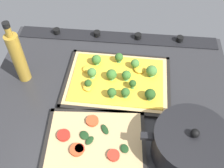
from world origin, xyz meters
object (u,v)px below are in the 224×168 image
object	(u,v)px
cooking_pot	(190,145)
oil_bottle	(18,57)
baking_tray_front	(117,82)
veggie_pizza_back	(94,140)
broccoli_pizza	(119,79)
baking_tray_back	(95,140)

from	to	relation	value
cooking_pot	oil_bottle	size ratio (longest dim) A/B	1.14
baking_tray_front	veggie_pizza_back	xyz separation A→B (cm)	(5.01, 24.12, 0.73)
oil_bottle	broccoli_pizza	bearing A→B (deg)	-178.48
baking_tray_front	broccoli_pizza	distance (cm)	1.69
cooking_pot	oil_bottle	world-z (taller)	oil_bottle
cooking_pot	veggie_pizza_back	bearing A→B (deg)	-2.41
broccoli_pizza	oil_bottle	bearing A→B (deg)	1.52
broccoli_pizza	oil_bottle	world-z (taller)	oil_bottle
baking_tray_back	baking_tray_front	bearing A→B (deg)	-101.05
baking_tray_front	oil_bottle	xyz separation A→B (cm)	(33.72, 0.85, 10.02)
veggie_pizza_back	oil_bottle	bearing A→B (deg)	-39.02
baking_tray_back	cooking_pot	xyz separation A→B (cm)	(-27.13, 1.29, 4.85)
baking_tray_front	broccoli_pizza	world-z (taller)	broccoli_pizza
broccoli_pizza	veggie_pizza_back	distance (cm)	24.80
broccoli_pizza	oil_bottle	xyz separation A→B (cm)	(34.16, 0.91, 8.39)
baking_tray_front	baking_tray_back	bearing A→B (deg)	78.95
baking_tray_front	cooking_pot	world-z (taller)	cooking_pot
broccoli_pizza	cooking_pot	bearing A→B (deg)	130.99
baking_tray_front	broccoli_pizza	xyz separation A→B (cm)	(-0.44, -0.06, 1.63)
broccoli_pizza	baking_tray_back	xyz separation A→B (cm)	(5.12, 24.05, -1.61)
veggie_pizza_back	baking_tray_front	bearing A→B (deg)	-101.73
baking_tray_front	broccoli_pizza	size ratio (longest dim) A/B	1.07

